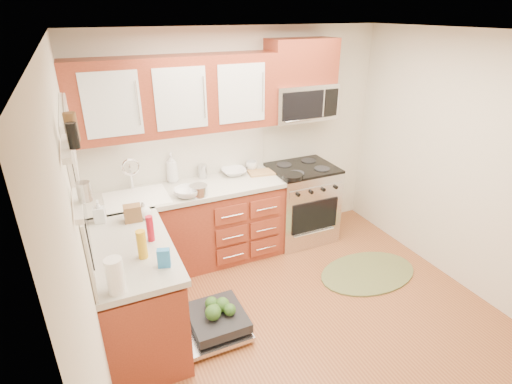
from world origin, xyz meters
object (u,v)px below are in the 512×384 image
rug (368,273)px  skillet (292,176)px  dishwasher (213,323)px  bowl_a (234,172)px  stock_pot (199,191)px  paper_towel_roll (115,276)px  upper_cabinets (176,95)px  bowl_b (188,192)px  range (301,203)px  sink (138,209)px  microwave (301,101)px  cutting_board (262,172)px  cup (252,166)px

rug → skillet: bearing=127.0°
dishwasher → bowl_a: bearing=60.7°
stock_pot → paper_towel_roll: bearing=-127.1°
dishwasher → bowl_a: (0.73, 1.30, 0.86)m
rug → bowl_a: size_ratio=4.07×
dishwasher → paper_towel_roll: paper_towel_roll is taller
upper_cabinets → dishwasher: upper_cabinets is taller
upper_cabinets → bowl_b: upper_cabinets is taller
range → dishwasher: (-1.54, -1.13, -0.38)m
sink → dishwasher: sink is taller
microwave → rug: bearing=-75.6°
dishwasher → stock_pot: (0.20, 0.92, 0.88)m
upper_cabinets → microwave: upper_cabinets is taller
sink → cutting_board: (1.43, 0.08, 0.14)m
skillet → bowl_b: 1.17m
sink → paper_towel_roll: bearing=-103.7°
upper_cabinets → stock_pot: upper_cabinets is taller
upper_cabinets → bowl_a: (0.59, 0.03, -0.92)m
dishwasher → microwave: bearing=39.1°
sink → rug: size_ratio=0.55×
upper_cabinets → paper_towel_roll: 2.00m
sink → bowl_b: (0.48, -0.17, 0.17)m
bowl_b → bowl_a: bearing=28.7°
range → paper_towel_roll: bearing=-147.5°
cutting_board → bowl_a: bearing=162.3°
rug → bowl_b: bearing=154.6°
microwave → dishwasher: (-1.54, -1.25, -1.60)m
stock_pot → bowl_a: size_ratio=0.67×
range → skillet: size_ratio=4.12×
upper_cabinets → cup: (0.84, 0.07, -0.90)m
upper_cabinets → dishwasher: bearing=-96.0°
sink → range: bearing=0.3°
paper_towel_roll → skillet: bearing=31.0°
skillet → bowl_a: bearing=141.6°
cutting_board → bowl_b: bowl_b is taller
cutting_board → bowl_a: 0.33m
rug → cup: cup is taller
sink → dishwasher: size_ratio=0.89×
upper_cabinets → paper_towel_roll: bearing=-118.7°
sink → cutting_board: cutting_board is taller
rug → bowl_b: (-1.74, 0.82, 0.96)m
range → cup: 0.79m
paper_towel_roll → rug: bearing=9.9°
rug → paper_towel_roll: paper_towel_roll is taller
rug → bowl_a: 1.87m
dishwasher → stock_pot: bearing=77.8°
rug → stock_pot: size_ratio=6.08×
sink → bowl_b: size_ratio=2.28×
upper_cabinets → stock_pot: size_ratio=11.14×
microwave → bowl_b: 1.65m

